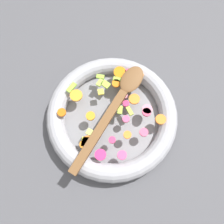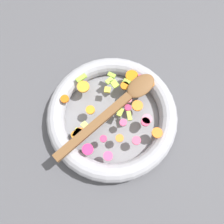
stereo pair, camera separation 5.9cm
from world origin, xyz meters
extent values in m
plane|color=#4C4C51|center=(0.00, 0.00, 0.00)|extent=(4.00, 4.00, 0.00)
cylinder|color=slate|center=(0.00, 0.00, 0.01)|extent=(0.32, 0.32, 0.01)
torus|color=#9E9EA5|center=(0.00, 0.00, 0.03)|extent=(0.37, 0.37, 0.05)
cylinder|color=orange|center=(-0.03, 0.07, 0.05)|extent=(0.03, 0.03, 0.01)
cylinder|color=orange|center=(0.06, 0.00, 0.05)|extent=(0.03, 0.03, 0.01)
cylinder|color=orange|center=(-0.07, -0.02, 0.05)|extent=(0.04, 0.04, 0.01)
cylinder|color=orange|center=(0.08, 0.06, 0.05)|extent=(0.04, 0.04, 0.01)
cylinder|color=orange|center=(0.09, 0.07, 0.05)|extent=(0.03, 0.03, 0.01)
cylinder|color=orange|center=(-0.12, 0.05, 0.05)|extent=(0.04, 0.04, 0.01)
cylinder|color=orange|center=(0.13, -0.03, 0.05)|extent=(0.03, 0.03, 0.01)
cylinder|color=orange|center=(0.09, -0.07, 0.05)|extent=(0.05, 0.05, 0.01)
cylinder|color=orange|center=(-0.03, -0.08, 0.05)|extent=(0.02, 0.02, 0.01)
cylinder|color=orange|center=(-0.10, -0.09, 0.05)|extent=(0.03, 0.03, 0.01)
cylinder|color=orange|center=(-0.05, -0.11, 0.05)|extent=(0.05, 0.05, 0.01)
cube|color=#82C047|center=(-0.01, -0.01, 0.05)|extent=(0.02, 0.02, 0.01)
cube|color=#A0C147|center=(0.02, -0.09, 0.05)|extent=(0.03, 0.03, 0.01)
cube|color=#A3BB45|center=(-0.05, 0.01, 0.05)|extent=(0.02, 0.03, 0.01)
cube|color=#94CD3B|center=(0.10, -0.09, 0.05)|extent=(0.03, 0.03, 0.01)
cube|color=#94B638|center=(-0.04, -0.09, 0.05)|extent=(0.03, 0.03, 0.01)
cube|color=#A3CE3F|center=(0.00, -0.08, 0.05)|extent=(0.03, 0.03, 0.01)
cube|color=#92BD3C|center=(0.01, -0.11, 0.05)|extent=(0.03, 0.02, 0.01)
cube|color=#BAC45F|center=(0.06, 0.05, 0.05)|extent=(0.03, 0.03, 0.01)
cube|color=#9FBF40|center=(-0.02, 0.00, 0.05)|extent=(0.02, 0.03, 0.01)
cylinder|color=#D74B6F|center=(-0.07, 0.07, 0.05)|extent=(0.02, 0.02, 0.01)
cylinder|color=#D63A6C|center=(-0.07, -0.11, 0.05)|extent=(0.02, 0.02, 0.01)
cylinder|color=#D23567|center=(0.02, 0.08, 0.05)|extent=(0.02, 0.02, 0.01)
cylinder|color=#D13E60|center=(-0.09, 0.02, 0.05)|extent=(0.03, 0.03, 0.01)
cylinder|color=#DE477E|center=(0.00, 0.12, 0.05)|extent=(0.03, 0.03, 0.01)
cylinder|color=#CA2E5E|center=(-0.04, -0.01, 0.05)|extent=(0.03, 0.03, 0.01)
cylinder|color=pink|center=(-0.04, -0.04, 0.05)|extent=(0.02, 0.02, 0.01)
cylinder|color=pink|center=(-0.09, 0.01, 0.05)|extent=(0.04, 0.04, 0.01)
cylinder|color=#D34B78|center=(-0.03, 0.03, 0.05)|extent=(0.02, 0.02, 0.01)
cylinder|color=#D72D6F|center=(0.05, 0.11, 0.05)|extent=(0.04, 0.04, 0.01)
cube|color=yellow|center=(0.08, 0.07, 0.05)|extent=(0.03, 0.03, 0.01)
cube|color=yellow|center=(0.02, -0.06, 0.05)|extent=(0.02, 0.02, 0.01)
cube|color=brown|center=(0.04, 0.05, 0.06)|extent=(0.19, 0.20, 0.01)
ellipsoid|color=brown|center=(-0.07, -0.08, 0.06)|extent=(0.10, 0.10, 0.01)
camera|label=1|loc=(0.04, 0.20, 0.61)|focal=35.00mm
camera|label=2|loc=(-0.02, 0.20, 0.61)|focal=35.00mm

